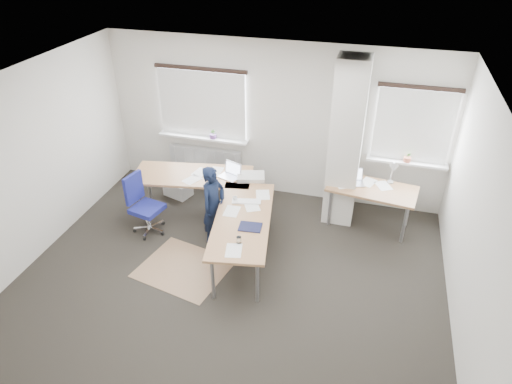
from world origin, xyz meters
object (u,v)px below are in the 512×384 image
(desk_main, at_px, (219,196))
(task_chair, at_px, (147,216))
(person, at_px, (214,205))
(desk_side, at_px, (372,190))

(desk_main, bearing_deg, task_chair, -176.34)
(desk_main, relative_size, person, 2.15)
(desk_main, relative_size, task_chair, 2.77)
(desk_side, distance_m, person, 2.57)
(desk_main, bearing_deg, desk_side, 10.30)
(desk_main, height_order, person, person)
(person, bearing_deg, task_chair, 113.81)
(task_chair, bearing_deg, person, 16.51)
(task_chair, relative_size, person, 0.78)
(desk_main, distance_m, person, 0.21)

